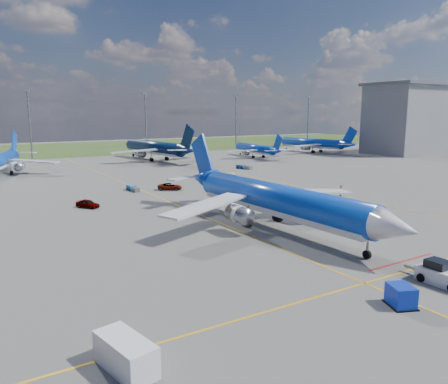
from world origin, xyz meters
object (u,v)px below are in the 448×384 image
bg_jet_n (155,160)px  service_car_a (88,204)px  pushback_tug (442,275)px  bg_jet_ene (311,152)px  warning_post (341,193)px  main_airliner (276,229)px  baggage_tug_c (133,189)px  service_car_c (212,177)px  baggage_tug_w (218,189)px  uld_container (401,296)px  service_car_b (170,187)px  service_van (125,354)px  baggage_tug_e (243,167)px  bg_jet_ne (255,157)px

bg_jet_n → service_car_a: bg_jet_n is taller
pushback_tug → service_car_a: pushback_tug is taller
pushback_tug → bg_jet_ene: bearing=51.4°
warning_post → main_airliner: bearing=-157.6°
bg_jet_ene → baggage_tug_c: (-89.49, -45.90, 0.46)m
bg_jet_n → service_car_c: (-5.28, -47.28, 0.75)m
main_airliner → baggage_tug_w: bearing=72.6°
uld_container → service_car_b: size_ratio=0.44×
uld_container → service_van: service_van is taller
pushback_tug → baggage_tug_c: pushback_tug is taller
bg_jet_n → main_airliner: size_ratio=1.02×
main_airliner → service_car_a: size_ratio=10.86×
baggage_tug_w → baggage_tug_c: 16.90m
service_van → baggage_tug_w: (35.58, 49.41, -0.46)m
uld_container → baggage_tug_c: (-0.36, 61.73, -0.41)m
main_airliner → service_van: size_ratio=9.71×
uld_container → baggage_tug_c: uld_container is taller
warning_post → baggage_tug_c: 40.05m
service_van → bg_jet_ene: bearing=31.7°
service_van → service_car_c: bearing=44.5°
pushback_tug → service_van: (-29.06, 1.92, 0.15)m
main_airliner → service_car_c: size_ratio=8.53×
service_car_c → baggage_tug_c: (-20.30, -3.50, -0.30)m
main_airliner → service_car_c: (13.76, 41.19, 0.75)m
bg_jet_ene → service_car_b: 96.04m
uld_container → service_car_c: (19.94, 65.23, -0.11)m
pushback_tug → baggage_tug_e: pushback_tug is taller
bg_jet_ne → service_car_c: bearing=49.6°
bg_jet_ene → bg_jet_n: bearing=-14.5°
service_car_a → uld_container: bearing=-110.6°
warning_post → service_car_a: size_ratio=0.74×
uld_container → service_van: (-21.87, 2.95, 0.14)m
bg_jet_ne → main_airliner: (-52.65, -79.10, 0.00)m
service_car_a → baggage_tug_e: service_car_a is taller
bg_jet_ne → service_car_a: bearing=41.9°
service_car_c → baggage_tug_e: (17.67, 13.60, -0.26)m
bg_jet_ene → service_car_b: (-82.75, -48.75, 0.68)m
bg_jet_n → main_airliner: bearing=70.6°
service_car_a → pushback_tug: bearing=-102.7°
baggage_tug_e → service_car_a: bearing=-167.3°
service_car_a → baggage_tug_w: 25.87m
warning_post → bg_jet_n: (-2.04, 79.76, -1.50)m
service_car_a → baggage_tug_e: (49.71, 28.34, -0.20)m
pushback_tug → baggage_tug_w: size_ratio=1.18×
warning_post → bg_jet_ene: 97.14m
service_car_b → baggage_tug_e: 37.06m
warning_post → service_van: 57.46m
main_airliner → baggage_tug_c: (-6.54, 37.69, 0.46)m
bg_jet_ene → service_van: bearing=33.2°
uld_container → service_car_a: 51.91m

